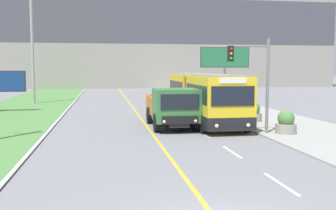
{
  "coord_description": "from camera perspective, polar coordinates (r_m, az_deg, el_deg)",
  "views": [
    {
      "loc": [
        -2.53,
        -7.78,
        3.51
      ],
      "look_at": [
        1.1,
        14.38,
        1.4
      ],
      "focal_mm": 42.0,
      "sensor_mm": 36.0,
      "label": 1
    }
  ],
  "objects": [
    {
      "name": "traffic_light_mast",
      "position": [
        21.06,
        12.51,
        4.52
      ],
      "size": [
        2.28,
        0.32,
        5.05
      ],
      "color": "slate",
      "rests_on": "ground_plane"
    },
    {
      "name": "planter_round_near",
      "position": [
        21.63,
        16.74,
        -2.53
      ],
      "size": [
        1.1,
        1.1,
        1.24
      ],
      "color": "gray",
      "rests_on": "sidewalk_right"
    },
    {
      "name": "planter_round_second",
      "position": [
        26.05,
        12.27,
        -1.09
      ],
      "size": [
        1.11,
        1.11,
        1.27
      ],
      "color": "gray",
      "rests_on": "sidewalk_right"
    },
    {
      "name": "apartment_block_background",
      "position": [
        72.31,
        -7.38,
        11.36
      ],
      "size": [
        80.0,
        8.04,
        22.23
      ],
      "color": "gray",
      "rests_on": "ground_plane"
    },
    {
      "name": "utility_pole_far",
      "position": [
        41.29,
        -19.09,
        8.04
      ],
      "size": [
        1.8,
        0.28,
        11.19
      ],
      "color": "#9E9E99",
      "rests_on": "ground_plane"
    },
    {
      "name": "dump_truck",
      "position": [
        22.68,
        0.8,
        -0.45
      ],
      "size": [
        2.53,
        6.07,
        2.37
      ],
      "color": "black",
      "rests_on": "ground_plane"
    },
    {
      "name": "car_distant",
      "position": [
        39.82,
        0.24,
        1.3
      ],
      "size": [
        1.8,
        4.3,
        1.45
      ],
      "color": "maroon",
      "rests_on": "ground_plane"
    },
    {
      "name": "city_bus",
      "position": [
        25.92,
        5.22,
        1.11
      ],
      "size": [
        2.75,
        11.91,
        3.14
      ],
      "color": "yellow",
      "rests_on": "ground_plane"
    },
    {
      "name": "billboard_large",
      "position": [
        44.97,
        8.26,
        6.6
      ],
      "size": [
        5.66,
        0.24,
        5.86
      ],
      "color": "#59595B",
      "rests_on": "ground_plane"
    }
  ]
}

